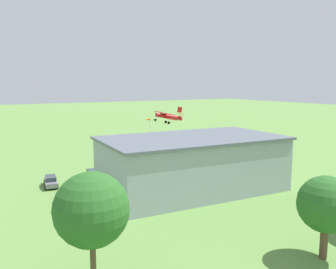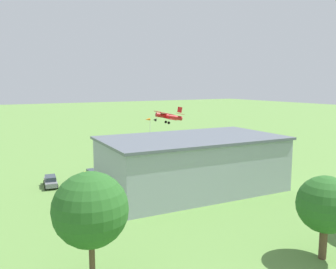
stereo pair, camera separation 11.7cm
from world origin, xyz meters
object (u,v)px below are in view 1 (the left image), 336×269
(hangar, at_px, (192,163))
(tree_at_field_edge, at_px, (326,205))
(tree_behind_hangar_right, at_px, (92,210))
(windsock, at_px, (148,121))
(car_blue, at_px, (207,159))
(person_watching_takeoff, at_px, (197,154))
(car_grey, at_px, (51,181))
(person_beside_truck, at_px, (178,157))
(car_yellow, at_px, (93,175))
(person_at_fence_line, at_px, (138,167))
(biplane, at_px, (167,116))

(hangar, relative_size, tree_at_field_edge, 3.53)
(tree_behind_hangar_right, xyz_separation_m, windsock, (-31.76, -54.10, -0.21))
(car_blue, distance_m, person_watching_takeoff, 5.15)
(hangar, xyz_separation_m, car_grey, (17.14, -11.64, -3.01))
(hangar, xyz_separation_m, tree_behind_hangar_right, (19.91, 16.64, 2.11))
(hangar, bearing_deg, car_grey, -34.18)
(person_beside_truck, height_order, windsock, windsock)
(car_yellow, bearing_deg, person_at_fence_line, -168.07)
(windsock, bearing_deg, tree_at_field_edge, 77.60)
(car_grey, height_order, person_watching_takeoff, person_watching_takeoff)
(person_at_fence_line, height_order, tree_at_field_edge, tree_at_field_edge)
(biplane, bearing_deg, car_grey, 31.94)
(person_at_fence_line, bearing_deg, hangar, 98.84)
(biplane, distance_m, person_beside_truck, 16.55)
(tree_behind_hangar_right, distance_m, tree_at_field_edge, 19.50)
(car_grey, bearing_deg, biplane, -148.06)
(car_grey, distance_m, person_watching_takeoff, 30.42)
(tree_behind_hangar_right, height_order, windsock, tree_behind_hangar_right)
(car_grey, relative_size, tree_behind_hangar_right, 0.54)
(tree_at_field_edge, bearing_deg, car_grey, -65.08)
(tree_at_field_edge, distance_m, windsock, 61.31)
(car_grey, bearing_deg, person_watching_takeoff, -169.48)
(car_blue, height_order, person_beside_truck, person_beside_truck)
(car_grey, height_order, person_at_fence_line, car_grey)
(biplane, bearing_deg, person_at_fence_line, 47.46)
(biplane, distance_m, person_at_fence_line, 24.33)
(car_blue, xyz_separation_m, person_beside_truck, (3.52, -4.60, -0.02))
(person_watching_takeoff, bearing_deg, tree_behind_hangar_right, 45.98)
(person_at_fence_line, bearing_deg, windsock, -120.38)
(hangar, height_order, windsock, hangar)
(biplane, height_order, car_yellow, biplane)
(biplane, height_order, tree_behind_hangar_right, biplane)
(hangar, relative_size, person_at_fence_line, 16.78)
(tree_at_field_edge, bearing_deg, person_beside_truck, -103.40)
(person_at_fence_line, height_order, windsock, windsock)
(hangar, height_order, car_blue, hangar)
(hangar, xyz_separation_m, person_beside_truck, (-8.02, -16.78, -2.97))
(person_beside_truck, relative_size, tree_behind_hangar_right, 0.20)
(hangar, distance_m, tree_at_field_edge, 22.47)
(person_at_fence_line, bearing_deg, person_watching_takeoff, -166.55)
(car_blue, height_order, car_yellow, car_blue)
(car_blue, relative_size, person_at_fence_line, 2.60)
(person_beside_truck, xyz_separation_m, person_watching_takeoff, (-4.75, -0.41, 0.02))
(hangar, xyz_separation_m, person_at_fence_line, (2.12, -13.63, -3.07))
(windsock, bearing_deg, biplane, 105.62)
(person_at_fence_line, xyz_separation_m, tree_at_field_edge, (-0.80, 36.04, 4.08))
(car_yellow, bearing_deg, car_blue, -179.10)
(car_grey, height_order, windsock, windsock)
(person_beside_truck, bearing_deg, person_watching_takeoff, -175.10)
(person_at_fence_line, distance_m, tree_behind_hangar_right, 35.49)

